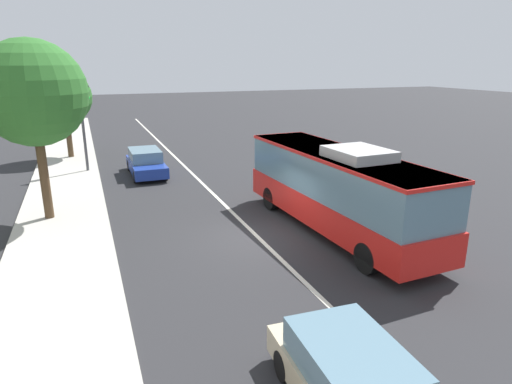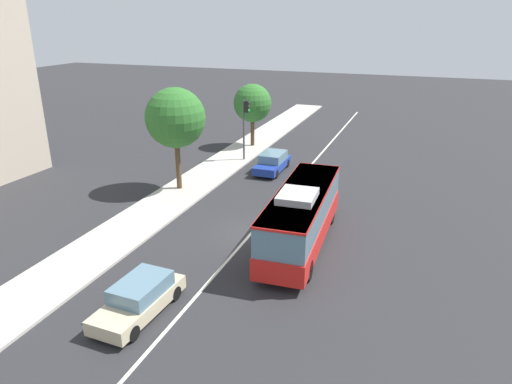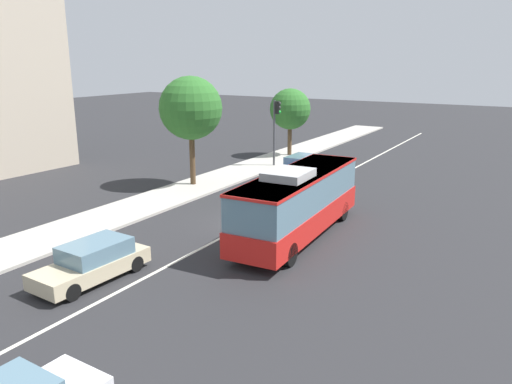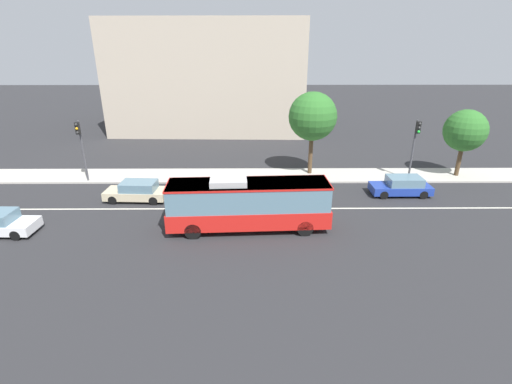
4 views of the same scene
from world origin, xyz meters
The scene contains 9 objects.
ground_plane centered at (0.00, 0.00, 0.00)m, with size 160.00×160.00×0.00m, color #28282B.
sidewalk_kerb centered at (0.00, 6.86, 0.07)m, with size 80.00×3.54×0.14m, color #B2ADA3.
lane_centre_line centered at (0.00, 0.00, 0.01)m, with size 76.00×0.16×0.01m, color silver.
transit_bus centered at (-0.55, -3.01, 1.81)m, with size 10.11×2.99×3.46m.
sedan_blue centered at (11.19, 2.52, 0.72)m, with size 4.51×1.83×1.46m.
sedan_beige centered at (-8.87, 1.61, 0.72)m, with size 4.58×2.01×1.46m.
traffic_light_mid_block centered at (13.00, 5.53, 3.56)m, with size 0.34×0.62×5.20m.
street_tree_kerbside_left centered at (17.57, 6.64, 4.09)m, with size 3.49×3.49×5.85m.
street_tree_kerbside_centre centered at (4.79, 7.36, 5.15)m, with size 4.08×4.08×7.22m.
Camera 2 is at (-22.76, -8.70, 11.69)m, focal length 32.99 mm.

